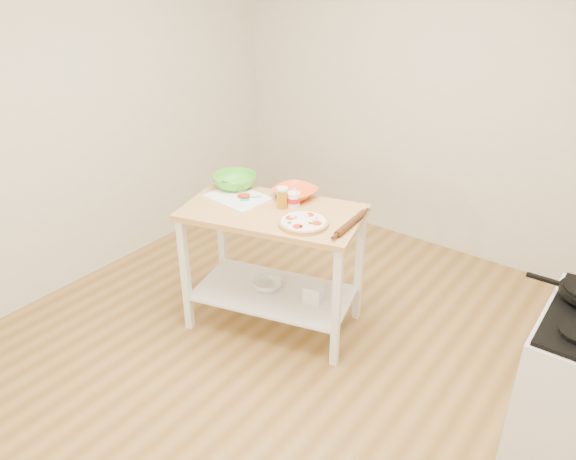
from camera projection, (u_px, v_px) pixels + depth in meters
The scene contains 13 objects.
room_shell at pixel (274, 180), 2.94m from camera, with size 4.04×4.54×2.74m.
prep_island at pixel (273, 243), 3.78m from camera, with size 1.29×0.93×0.90m.
pizza at pixel (303, 222), 3.47m from camera, with size 0.32×0.32×0.05m.
cutting_board at pixel (238, 197), 3.83m from camera, with size 0.43×0.33×0.04m.
spatula at pixel (250, 198), 3.79m from camera, with size 0.09×0.15×0.01m.
knife at pixel (230, 185), 3.99m from camera, with size 0.27×0.05×0.01m.
orange_bowl at pixel (295, 193), 3.83m from camera, with size 0.28×0.28×0.07m, color orange.
green_bowl at pixel (235, 181), 3.97m from camera, with size 0.31×0.31×0.10m, color green.
beer_pint at pixel (282, 198), 3.66m from camera, with size 0.07×0.07×0.14m.
yogurt_tub at pixel (293, 200), 3.69m from camera, with size 0.08×0.08×0.18m.
rolling_pin at pixel (351, 223), 3.45m from camera, with size 0.04×0.04×0.36m, color #512A12.
shelf_glass_bowl at pixel (267, 284), 3.99m from camera, with size 0.21×0.21×0.07m, color silver.
shelf_bin at pixel (313, 293), 3.85m from camera, with size 0.12×0.12×0.12m, color white.
Camera 1 is at (1.70, -2.14, 2.48)m, focal length 35.00 mm.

